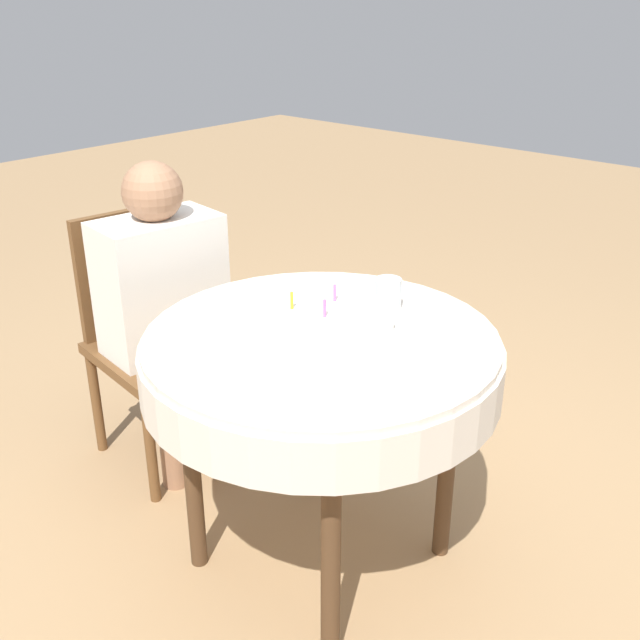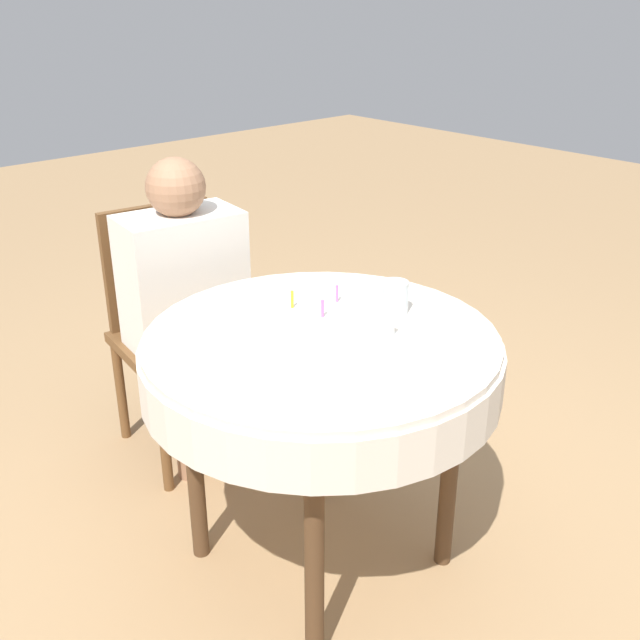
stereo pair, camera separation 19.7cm
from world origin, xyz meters
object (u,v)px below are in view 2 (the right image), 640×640
object	(u,v)px
chair	(178,322)
drinking_glass	(395,297)
birthday_cake	(319,322)
person	(186,284)

from	to	relation	value
chair	drinking_glass	size ratio (longest dim) A/B	9.53
chair	birthday_cake	bearing A→B (deg)	-87.55
drinking_glass	birthday_cake	bearing A→B (deg)	172.87
birthday_cake	drinking_glass	size ratio (longest dim) A/B	3.01
person	birthday_cake	size ratio (longest dim) A/B	3.91
chair	birthday_cake	world-z (taller)	chair
person	birthday_cake	world-z (taller)	person
chair	drinking_glass	xyz separation A→B (m)	(0.18, -0.89, 0.32)
birthday_cake	drinking_glass	distance (m)	0.26
birthday_cake	person	bearing A→B (deg)	84.85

